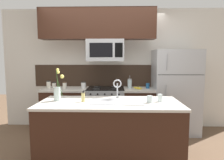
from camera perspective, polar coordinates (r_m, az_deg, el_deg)
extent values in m
plane|color=brown|center=(3.56, -2.67, -19.39)|extent=(10.00, 10.00, 0.00)
cube|color=silver|center=(4.48, 2.29, 3.21)|extent=(5.20, 0.10, 2.60)
cube|color=#332319|center=(4.45, -1.58, 1.24)|extent=(3.20, 0.01, 0.48)
cube|color=#381E14|center=(4.38, -12.94, -8.47)|extent=(0.92, 0.62, 0.88)
cube|color=beige|center=(4.29, -13.09, -2.58)|extent=(0.95, 0.65, 0.03)
cube|color=#381E14|center=(4.27, 7.51, -8.76)|extent=(0.61, 0.62, 0.88)
cube|color=beige|center=(4.17, 7.60, -2.71)|extent=(0.64, 0.65, 0.03)
cube|color=#A8AAAF|center=(4.25, -1.79, -8.53)|extent=(0.76, 0.62, 0.91)
cube|color=black|center=(4.15, -1.81, -2.37)|extent=(0.76, 0.62, 0.01)
cylinder|color=black|center=(4.03, -4.52, -2.51)|extent=(0.15, 0.15, 0.01)
cylinder|color=black|center=(4.01, 0.67, -2.54)|extent=(0.15, 0.15, 0.01)
cylinder|color=black|center=(4.30, -4.13, -1.95)|extent=(0.15, 0.15, 0.01)
cylinder|color=black|center=(4.28, 0.73, -1.98)|extent=(0.15, 0.15, 0.01)
cylinder|color=black|center=(3.87, -6.15, -4.04)|extent=(0.03, 0.02, 0.03)
cylinder|color=black|center=(3.86, -4.13, -4.06)|extent=(0.03, 0.02, 0.03)
cylinder|color=black|center=(3.85, -2.10, -4.08)|extent=(0.03, 0.02, 0.03)
cylinder|color=black|center=(3.84, -0.06, -4.09)|extent=(0.03, 0.02, 0.03)
cylinder|color=black|center=(3.84, 1.99, -4.10)|extent=(0.03, 0.02, 0.03)
cube|color=#A8AAAF|center=(4.09, -1.87, 8.45)|extent=(0.74, 0.40, 0.43)
cube|color=black|center=(3.89, -3.16, 8.55)|extent=(0.45, 0.00, 0.28)
cube|color=black|center=(3.88, 1.95, 8.56)|extent=(0.15, 0.00, 0.28)
cube|color=#381E14|center=(4.12, -4.18, 15.63)|extent=(2.28, 0.34, 0.60)
cube|color=#A8AAAF|center=(4.34, 17.51, -3.11)|extent=(0.90, 0.72, 1.71)
cube|color=black|center=(3.95, 19.12, 1.42)|extent=(0.86, 0.00, 0.01)
cylinder|color=#99999E|center=(3.85, 15.48, 4.98)|extent=(0.01, 0.01, 0.31)
cylinder|color=#99999E|center=(3.94, 15.15, -6.01)|extent=(0.01, 0.01, 0.65)
cylinder|color=silver|center=(4.38, -17.66, -1.35)|extent=(0.09, 0.09, 0.14)
cylinder|color=black|center=(4.37, -17.70, -0.31)|extent=(0.08, 0.08, 0.02)
cylinder|color=silver|center=(4.38, -16.24, -1.52)|extent=(0.08, 0.08, 0.11)
cylinder|color=black|center=(4.38, -16.27, -0.72)|extent=(0.08, 0.08, 0.01)
cylinder|color=silver|center=(4.29, -13.38, -1.55)|extent=(0.08, 0.08, 0.12)
cylinder|color=#4C331E|center=(4.28, -13.41, -0.68)|extent=(0.08, 0.08, 0.01)
cylinder|color=silver|center=(4.19, -8.15, -1.56)|extent=(0.10, 0.10, 0.13)
cylinder|color=black|center=(4.18, -8.16, -0.59)|extent=(0.10, 0.10, 0.01)
ellipsoid|color=yellow|center=(4.10, 7.32, -2.32)|extent=(0.17, 0.12, 0.06)
ellipsoid|color=yellow|center=(4.11, 7.37, -2.29)|extent=(0.18, 0.08, 0.05)
ellipsoid|color=yellow|center=(4.10, 7.48, -2.32)|extent=(0.17, 0.04, 0.05)
ellipsoid|color=yellow|center=(4.11, 7.54, -2.28)|extent=(0.18, 0.08, 0.06)
ellipsoid|color=yellow|center=(4.10, 7.64, -2.32)|extent=(0.17, 0.12, 0.06)
cylinder|color=brown|center=(4.10, 7.47, -1.90)|extent=(0.02, 0.02, 0.03)
cylinder|color=silver|center=(4.20, 5.07, -1.14)|extent=(0.09, 0.09, 0.18)
cylinder|color=#A3A3AA|center=(4.19, 5.09, 0.22)|extent=(0.08, 0.08, 0.02)
cylinder|color=#A3A3AA|center=(4.19, 5.09, 0.69)|extent=(0.01, 0.01, 0.05)
sphere|color=#A3A3AA|center=(4.18, 5.09, 1.14)|extent=(0.02, 0.02, 0.02)
cylinder|color=#1E5184|center=(4.24, 10.16, -1.63)|extent=(0.08, 0.08, 0.11)
cube|color=#381E14|center=(3.06, -0.66, -14.91)|extent=(2.01, 0.85, 0.88)
cube|color=beige|center=(2.92, -0.67, -6.57)|extent=(2.04, 0.88, 0.03)
cube|color=#ADAFB5|center=(2.92, 1.51, -6.17)|extent=(0.76, 0.44, 0.01)
cube|color=#ADAFB5|center=(2.94, -1.94, -7.65)|extent=(0.30, 0.33, 0.15)
cube|color=#ADAFB5|center=(2.94, 4.94, -7.68)|extent=(0.30, 0.33, 0.15)
cylinder|color=#B7BABF|center=(3.17, 1.52, -5.05)|extent=(0.04, 0.04, 0.02)
cylinder|color=#B7BABF|center=(3.15, 1.52, -2.90)|extent=(0.02, 0.02, 0.22)
torus|color=#B7BABF|center=(3.08, 1.53, -1.05)|extent=(0.13, 0.02, 0.13)
cylinder|color=#B7BABF|center=(3.03, 1.52, -1.75)|extent=(0.02, 0.02, 0.06)
cube|color=#B7BABF|center=(3.17, 2.15, -4.60)|extent=(0.07, 0.01, 0.01)
cylinder|color=#DBCC75|center=(2.94, -8.24, -4.91)|extent=(0.05, 0.05, 0.13)
cylinder|color=black|center=(2.93, -8.27, -3.44)|extent=(0.02, 0.02, 0.02)
cube|color=black|center=(2.92, -7.96, -3.09)|extent=(0.03, 0.01, 0.01)
cylinder|color=silver|center=(2.90, 10.74, -5.42)|extent=(0.08, 0.08, 0.10)
cylinder|color=silver|center=(3.00, 13.54, -4.97)|extent=(0.07, 0.07, 0.11)
cylinder|color=silver|center=(3.08, -15.38, -3.89)|extent=(0.10, 0.10, 0.20)
cylinder|color=silver|center=(3.10, -15.35, -5.06)|extent=(0.09, 0.09, 0.06)
cylinder|color=#386B2D|center=(3.09, -15.33, -0.90)|extent=(0.01, 0.06, 0.39)
sphere|color=#EFE066|center=(3.10, -15.29, 2.82)|extent=(0.05, 0.05, 0.05)
cylinder|color=#386B2D|center=(3.08, -14.72, -1.83)|extent=(0.07, 0.04, 0.29)
sphere|color=#EFE066|center=(3.07, -14.08, 0.98)|extent=(0.06, 0.06, 0.06)
cylinder|color=#386B2D|center=(3.08, -15.26, -1.24)|extent=(0.02, 0.04, 0.36)
sphere|color=#EFE066|center=(3.07, -15.17, 2.16)|extent=(0.05, 0.05, 0.05)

